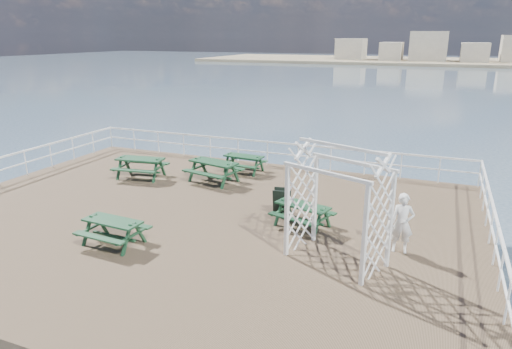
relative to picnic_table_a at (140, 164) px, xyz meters
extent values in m
cube|color=brown|center=(4.15, -2.92, -0.75)|extent=(18.00, 14.00, 0.30)
plane|color=#3E5468|center=(4.15, 37.08, -2.60)|extent=(300.00, 300.00, 0.00)
cube|color=tan|center=(19.15, 132.08, -2.20)|extent=(160.00, 40.00, 0.80)
cube|color=beige|center=(-15.85, 129.08, 1.20)|extent=(8.00, 8.00, 6.00)
cube|color=beige|center=(-3.85, 129.08, 0.70)|extent=(6.00, 8.00, 5.00)
cube|color=beige|center=(6.15, 129.08, 2.20)|extent=(10.00, 8.00, 8.00)
cube|color=beige|center=(18.15, 129.08, 0.70)|extent=(7.00, 8.00, 5.00)
cylinder|color=brown|center=(-3.35, 2.58, -1.95)|extent=(0.36, 0.36, 2.10)
cylinder|color=brown|center=(11.65, 2.58, -1.95)|extent=(0.36, 0.36, 2.10)
cube|color=white|center=(4.15, 3.93, 0.45)|extent=(17.70, 0.07, 0.07)
cube|color=white|center=(4.15, 3.93, -0.05)|extent=(17.70, 0.05, 0.05)
cylinder|color=white|center=(-4.70, 3.93, -0.05)|extent=(0.05, 0.05, 1.10)
cube|color=white|center=(13.00, -2.92, 0.45)|extent=(0.07, 13.70, 0.07)
cube|color=white|center=(13.00, -2.92, -0.05)|extent=(0.05, 13.70, 0.05)
cube|color=#163E20|center=(0.00, 0.00, 0.19)|extent=(2.02, 1.01, 0.06)
cube|color=#163E20|center=(-0.09, 0.64, -0.12)|extent=(1.96, 0.53, 0.05)
cube|color=#163E20|center=(0.09, -0.64, -0.12)|extent=(1.96, 0.53, 0.05)
cube|color=#163E20|center=(-0.80, -0.11, -0.14)|extent=(0.30, 1.56, 0.06)
cube|color=#163E20|center=(0.80, 0.11, -0.14)|extent=(0.30, 1.56, 0.06)
cube|color=#163E20|center=(-0.84, 0.21, -0.19)|extent=(0.16, 0.56, 0.94)
cube|color=#163E20|center=(-0.76, -0.43, -0.19)|extent=(0.16, 0.56, 0.94)
cube|color=#163E20|center=(0.76, 0.43, -0.19)|extent=(0.16, 0.56, 0.94)
cube|color=#163E20|center=(0.84, -0.21, -0.19)|extent=(0.16, 0.56, 0.94)
cube|color=#163E20|center=(0.00, 0.00, -0.33)|extent=(1.72, 0.32, 0.06)
cube|color=#163E20|center=(3.07, 0.64, 0.21)|extent=(2.10, 1.16, 0.07)
cube|color=#163E20|center=(3.21, 1.29, -0.11)|extent=(2.00, 0.68, 0.06)
cube|color=#163E20|center=(2.94, -0.01, -0.11)|extent=(2.00, 0.68, 0.06)
cube|color=#163E20|center=(2.26, 0.81, -0.13)|extent=(0.42, 1.58, 0.07)
cube|color=#163E20|center=(3.88, 0.47, -0.13)|extent=(0.42, 1.58, 0.07)
cube|color=#163E20|center=(2.33, 1.13, -0.18)|extent=(0.20, 0.58, 0.97)
cube|color=#163E20|center=(2.19, 0.49, -0.18)|extent=(0.20, 0.58, 0.97)
cube|color=#163E20|center=(3.95, 0.79, -0.18)|extent=(0.20, 0.58, 0.97)
cube|color=#163E20|center=(3.81, 0.15, -0.18)|extent=(0.20, 0.58, 0.97)
cube|color=#163E20|center=(3.07, 0.64, -0.33)|extent=(1.75, 0.45, 0.07)
cube|color=#163E20|center=(3.64, 2.39, 0.09)|extent=(1.73, 0.78, 0.06)
cube|color=#163E20|center=(3.68, 2.96, -0.18)|extent=(1.70, 0.36, 0.05)
cube|color=#163E20|center=(3.60, 1.83, -0.18)|extent=(1.70, 0.36, 0.05)
cube|color=#163E20|center=(2.93, 2.44, -0.20)|extent=(0.17, 1.36, 0.06)
cube|color=#163E20|center=(4.34, 2.34, -0.20)|extent=(0.17, 1.36, 0.06)
cube|color=#163E20|center=(2.96, 2.73, -0.25)|extent=(0.11, 0.49, 0.82)
cube|color=#163E20|center=(2.91, 2.16, -0.25)|extent=(0.11, 0.49, 0.82)
cube|color=#163E20|center=(4.36, 2.62, -0.25)|extent=(0.11, 0.49, 0.82)
cube|color=#163E20|center=(4.32, 2.06, -0.25)|extent=(0.11, 0.49, 0.82)
cube|color=#163E20|center=(3.64, 2.39, -0.37)|extent=(1.50, 0.18, 0.06)
cube|color=#163E20|center=(3.10, -5.60, 0.10)|extent=(1.74, 0.76, 0.06)
cube|color=#163E20|center=(3.13, -5.03, -0.18)|extent=(1.72, 0.34, 0.05)
cube|color=#163E20|center=(3.06, -6.17, -0.18)|extent=(1.72, 0.34, 0.05)
cube|color=#163E20|center=(2.39, -5.56, -0.20)|extent=(0.16, 1.38, 0.06)
cube|color=#163E20|center=(3.81, -5.64, -0.20)|extent=(0.16, 1.38, 0.06)
cube|color=#163E20|center=(2.40, -5.27, -0.24)|extent=(0.10, 0.49, 0.83)
cube|color=#163E20|center=(2.37, -5.84, -0.24)|extent=(0.10, 0.49, 0.83)
cube|color=#163E20|center=(3.82, -5.36, -0.24)|extent=(0.10, 0.49, 0.83)
cube|color=#163E20|center=(3.79, -5.93, -0.24)|extent=(0.10, 0.49, 0.83)
cube|color=#163E20|center=(3.10, -5.60, -0.37)|extent=(1.52, 0.17, 0.06)
cube|color=#163E20|center=(7.70, -2.37, 0.09)|extent=(1.80, 1.09, 0.06)
cube|color=#163E20|center=(7.85, -1.83, -0.18)|extent=(1.68, 0.68, 0.05)
cube|color=#163E20|center=(7.55, -2.91, -0.18)|extent=(1.68, 0.68, 0.05)
cube|color=#163E20|center=(7.03, -2.18, -0.20)|extent=(0.44, 1.32, 0.06)
cube|color=#163E20|center=(8.38, -2.56, -0.20)|extent=(0.44, 1.32, 0.06)
cube|color=#163E20|center=(7.10, -1.91, -0.25)|extent=(0.20, 0.49, 0.82)
cube|color=#163E20|center=(6.95, -2.45, -0.25)|extent=(0.20, 0.49, 0.82)
cube|color=#163E20|center=(8.45, -2.29, -0.25)|extent=(0.20, 0.49, 0.82)
cube|color=#163E20|center=(8.30, -2.83, -0.25)|extent=(0.20, 0.49, 0.82)
cube|color=#163E20|center=(7.70, -2.37, -0.37)|extent=(1.46, 0.48, 0.06)
cube|color=white|center=(7.84, -4.39, 0.66)|extent=(0.12, 0.12, 2.52)
cube|color=white|center=(8.29, -3.21, 0.66)|extent=(0.12, 0.12, 2.52)
cube|color=white|center=(10.00, -5.20, 0.66)|extent=(0.12, 0.12, 2.52)
cube|color=white|center=(10.45, -4.02, 0.66)|extent=(0.12, 0.12, 2.52)
cube|color=white|center=(8.92, -4.79, 1.96)|extent=(2.39, 0.97, 0.08)
cube|color=white|center=(9.37, -3.62, 1.96)|extent=(2.39, 0.97, 0.08)
cube|color=white|center=(9.15, -4.20, 2.49)|extent=(2.38, 0.96, 0.07)
cube|color=black|center=(6.82, -1.82, -0.16)|extent=(0.59, 0.32, 0.92)
cube|color=black|center=(6.78, -1.64, -0.16)|extent=(0.59, 0.32, 0.92)
imported|color=white|center=(10.68, -3.02, 0.23)|extent=(0.64, 0.45, 1.67)
camera|label=1|loc=(11.31, -15.06, 5.09)|focal=32.00mm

